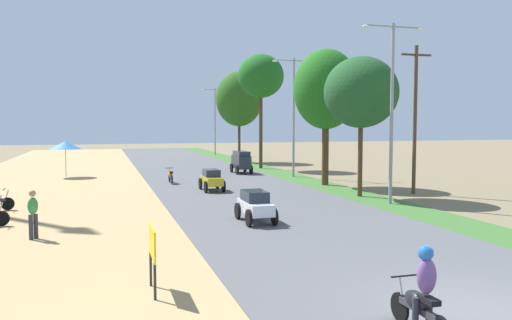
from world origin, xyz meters
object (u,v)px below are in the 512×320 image
(median_tree_second, at_px, (326,90))
(streetlamp_far, at_px, (215,117))
(car_sedan_white, at_px, (255,205))
(motorbike_ahead_second, at_px, (422,293))
(vendor_umbrella, at_px, (65,145))
(utility_pole_near, at_px, (415,117))
(street_signboard, at_px, (152,247))
(streetlamp_mid, at_px, (294,109))
(streetlamp_near, at_px, (392,101))
(median_tree_fourth, at_px, (239,99))
(motorbike_ahead_third, at_px, (171,175))
(car_van_charcoal, at_px, (241,161))
(median_tree_third, at_px, (261,77))
(car_sedan_yellow, at_px, (212,179))
(pedestrian_on_shoulder, at_px, (33,212))
(median_tree_nearest, at_px, (361,92))

(median_tree_second, bearing_deg, streetlamp_far, 90.24)
(car_sedan_white, height_order, motorbike_ahead_second, motorbike_ahead_second)
(vendor_umbrella, xyz_separation_m, utility_pole_near, (18.76, -14.11, 1.88))
(street_signboard, distance_m, streetlamp_mid, 25.97)
(vendor_umbrella, xyz_separation_m, streetlamp_near, (15.47, -17.18, 2.55))
(median_tree_second, distance_m, median_tree_fourth, 20.43)
(median_tree_second, bearing_deg, streetlamp_mid, 91.45)
(vendor_umbrella, bearing_deg, streetlamp_near, -48.01)
(streetlamp_far, height_order, utility_pole_near, utility_pole_near)
(median_tree_second, relative_size, streetlamp_near, 0.99)
(streetlamp_near, distance_m, motorbike_ahead_third, 14.90)
(streetlamp_near, xyz_separation_m, car_sedan_white, (-7.41, -2.60, -4.12))
(motorbike_ahead_second, relative_size, motorbike_ahead_third, 1.00)
(streetlamp_mid, bearing_deg, streetlamp_near, -90.00)
(median_tree_second, xyz_separation_m, car_van_charcoal, (-3.09, 8.46, -4.86))
(streetlamp_far, height_order, car_sedan_white, streetlamp_far)
(street_signboard, bearing_deg, vendor_umbrella, 97.42)
(median_tree_third, distance_m, motorbike_ahead_third, 14.36)
(median_tree_second, relative_size, motorbike_ahead_second, 4.61)
(median_tree_second, xyz_separation_m, median_tree_third, (-0.34, 12.35, 1.83))
(streetlamp_near, distance_m, car_sedan_yellow, 10.76)
(vendor_umbrella, relative_size, median_tree_fourth, 0.28)
(median_tree_third, bearing_deg, car_van_charcoal, -125.15)
(streetlamp_mid, bearing_deg, motorbike_ahead_third, -168.93)
(pedestrian_on_shoulder, bearing_deg, median_tree_second, 35.76)
(median_tree_third, bearing_deg, street_signboard, -111.39)
(median_tree_third, height_order, median_tree_fourth, median_tree_third)
(median_tree_third, distance_m, utility_pole_near, 17.73)
(street_signboard, relative_size, car_van_charcoal, 0.62)
(street_signboard, distance_m, median_tree_third, 32.84)
(vendor_umbrella, relative_size, median_tree_second, 0.30)
(median_tree_nearest, xyz_separation_m, car_van_charcoal, (-2.77, 13.55, -4.40))
(median_tree_fourth, distance_m, car_sedan_yellow, 23.09)
(median_tree_nearest, bearing_deg, car_sedan_white, -143.97)
(median_tree_second, distance_m, motorbike_ahead_third, 11.02)
(streetlamp_mid, distance_m, motorbike_ahead_third, 10.01)
(car_van_charcoal, bearing_deg, streetlamp_near, -79.65)
(streetlamp_far, bearing_deg, pedestrian_on_shoulder, -109.57)
(median_tree_fourth, height_order, car_sedan_white, median_tree_fourth)
(pedestrian_on_shoulder, relative_size, median_tree_third, 0.17)
(street_signboard, height_order, streetlamp_mid, streetlamp_mid)
(median_tree_second, bearing_deg, median_tree_fourth, 90.27)
(median_tree_third, bearing_deg, motorbike_ahead_third, -134.19)
(median_tree_nearest, xyz_separation_m, streetlamp_near, (0.19, -2.65, -0.56))
(street_signboard, relative_size, streetlamp_mid, 0.18)
(median_tree_third, relative_size, median_tree_fourth, 1.07)
(streetlamp_far, relative_size, motorbike_ahead_second, 4.40)
(streetlamp_mid, bearing_deg, median_tree_fourth, 89.88)
(median_tree_fourth, distance_m, motorbike_ahead_third, 20.01)
(streetlamp_near, relative_size, motorbike_ahead_second, 4.66)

